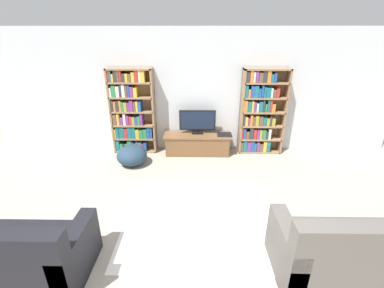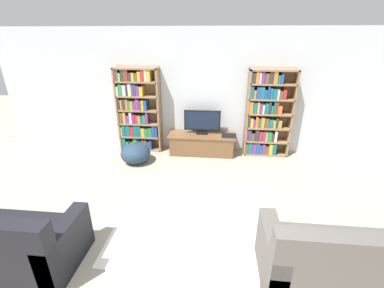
{
  "view_description": "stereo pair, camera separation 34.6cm",
  "coord_description": "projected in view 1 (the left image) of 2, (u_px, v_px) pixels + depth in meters",
  "views": [
    {
      "loc": [
        0.11,
        -1.29,
        2.44
      ],
      "look_at": [
        0.04,
        2.78,
        0.7
      ],
      "focal_mm": 24.0,
      "sensor_mm": 36.0,
      "label": 1
    },
    {
      "loc": [
        0.45,
        -1.27,
        2.44
      ],
      "look_at": [
        0.04,
        2.78,
        0.7
      ],
      "focal_mm": 24.0,
      "sensor_mm": 36.0,
      "label": 2
    }
  ],
  "objects": [
    {
      "name": "bookshelf_left",
      "position": [
        131.0,
        112.0,
        5.53
      ],
      "size": [
        0.93,
        0.3,
        1.83
      ],
      "color": "#93704C",
      "rests_on": "ground_plane"
    },
    {
      "name": "beanbag_ottoman",
      "position": [
        132.0,
        155.0,
        5.16
      ],
      "size": [
        0.6,
        0.6,
        0.4
      ],
      "primitive_type": "ellipsoid",
      "color": "#23384C",
      "rests_on": "ground_plane"
    },
    {
      "name": "area_rug",
      "position": [
        201.0,
        220.0,
        3.65
      ],
      "size": [
        2.14,
        1.86,
        0.02
      ],
      "color": "white",
      "rests_on": "ground_plane"
    },
    {
      "name": "wall_back",
      "position": [
        191.0,
        92.0,
        5.53
      ],
      "size": [
        8.8,
        0.06,
        2.6
      ],
      "color": "silver",
      "rests_on": "ground_plane"
    },
    {
      "name": "couch_right_sofa",
      "position": [
        366.0,
        255.0,
        2.68
      ],
      "size": [
        1.85,
        0.8,
        0.91
      ],
      "color": "#56514C",
      "rests_on": "ground_plane"
    },
    {
      "name": "couch_left_sectional",
      "position": [
        2.0,
        257.0,
        2.69
      ],
      "size": [
        1.74,
        0.82,
        0.85
      ],
      "color": "black",
      "rests_on": "ground_plane"
    },
    {
      "name": "tv_stand",
      "position": [
        197.0,
        144.0,
        5.66
      ],
      "size": [
        1.45,
        0.5,
        0.44
      ],
      "color": "brown",
      "rests_on": "ground_plane"
    },
    {
      "name": "laptop",
      "position": [
        224.0,
        134.0,
        5.53
      ],
      "size": [
        0.32,
        0.26,
        0.03
      ],
      "color": "#28282D",
      "rests_on": "tv_stand"
    },
    {
      "name": "bookshelf_right",
      "position": [
        260.0,
        113.0,
        5.49
      ],
      "size": [
        0.93,
        0.3,
        1.83
      ],
      "color": "#93704C",
      "rests_on": "ground_plane"
    },
    {
      "name": "television",
      "position": [
        197.0,
        121.0,
        5.54
      ],
      "size": [
        0.78,
        0.16,
        0.52
      ],
      "color": "black",
      "rests_on": "tv_stand"
    }
  ]
}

